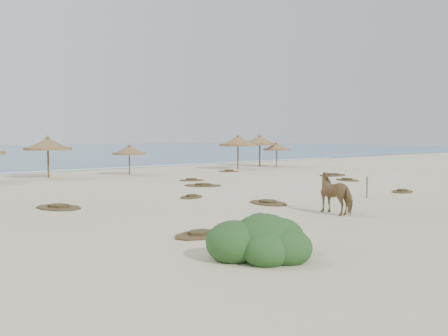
% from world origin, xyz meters
% --- Properties ---
extents(ground, '(160.00, 160.00, 0.00)m').
position_xyz_m(ground, '(0.00, 0.00, 0.00)').
color(ground, beige).
rests_on(ground, ground).
extents(foam_line, '(70.00, 0.60, 0.01)m').
position_xyz_m(foam_line, '(0.00, 26.00, 0.00)').
color(foam_line, silver).
rests_on(foam_line, ground).
extents(palapa_3, '(4.13, 4.13, 3.09)m').
position_xyz_m(palapa_3, '(-4.30, 19.61, 2.40)').
color(palapa_3, brown).
rests_on(palapa_3, ground).
extents(palapa_4, '(3.19, 3.19, 2.42)m').
position_xyz_m(palapa_4, '(1.61, 18.51, 1.88)').
color(palapa_4, brown).
rests_on(palapa_4, ground).
extents(palapa_5, '(3.99, 3.99, 3.18)m').
position_xyz_m(palapa_5, '(12.15, 17.83, 2.47)').
color(palapa_5, brown).
rests_on(palapa_5, ground).
extents(palapa_6, '(4.40, 4.40, 3.18)m').
position_xyz_m(palapa_6, '(16.40, 19.51, 2.46)').
color(palapa_6, brown).
rests_on(palapa_6, ground).
extents(palapa_7, '(3.15, 3.15, 2.43)m').
position_xyz_m(palapa_7, '(17.11, 17.88, 1.88)').
color(palapa_7, brown).
rests_on(palapa_7, ground).
extents(horse, '(1.05, 2.02, 1.64)m').
position_xyz_m(horse, '(-0.98, -3.49, 0.82)').
color(horse, olive).
rests_on(horse, ground).
extents(fence_post_near, '(0.09, 0.09, 1.08)m').
position_xyz_m(fence_post_near, '(3.98, -1.45, 0.54)').
color(fence_post_near, '#615749').
rests_on(fence_post_near, ground).
extents(bush, '(2.95, 2.60, 1.32)m').
position_xyz_m(bush, '(-8.20, -6.78, 0.43)').
color(bush, '#295725').
rests_on(bush, ground).
extents(scrub_1, '(2.10, 2.69, 0.16)m').
position_xyz_m(scrub_1, '(-9.15, 4.95, 0.05)').
color(scrub_1, brown).
rests_on(scrub_1, ground).
extents(scrub_2, '(1.82, 1.61, 0.16)m').
position_xyz_m(scrub_2, '(-2.66, 4.22, 0.05)').
color(scrub_2, brown).
rests_on(scrub_2, ground).
extents(scrub_3, '(2.66, 2.74, 0.16)m').
position_xyz_m(scrub_3, '(1.10, 8.29, 0.05)').
color(scrub_3, brown).
rests_on(scrub_3, ground).
extents(scrub_4, '(1.62, 2.14, 0.16)m').
position_xyz_m(scrub_4, '(10.87, 4.90, 0.05)').
color(scrub_4, brown).
rests_on(scrub_4, ground).
extents(scrub_5, '(3.11, 2.42, 0.16)m').
position_xyz_m(scrub_5, '(13.31, 8.09, 0.05)').
color(scrub_5, brown).
rests_on(scrub_5, ground).
extents(scrub_7, '(2.04, 1.72, 0.16)m').
position_xyz_m(scrub_7, '(2.55, 11.52, 0.05)').
color(scrub_7, brown).
rests_on(scrub_7, ground).
extents(scrub_9, '(1.64, 2.29, 0.16)m').
position_xyz_m(scrub_9, '(-1.18, 0.26, 0.05)').
color(scrub_9, brown).
rests_on(scrub_9, ground).
extents(scrub_10, '(2.02, 2.00, 0.16)m').
position_xyz_m(scrub_10, '(9.57, 16.00, 0.05)').
color(scrub_10, brown).
rests_on(scrub_10, ground).
extents(scrub_11, '(2.03, 1.48, 0.16)m').
position_xyz_m(scrub_11, '(-7.87, -3.54, 0.05)').
color(scrub_11, brown).
rests_on(scrub_11, ground).
extents(scrub_12, '(1.92, 1.56, 0.16)m').
position_xyz_m(scrub_12, '(7.66, -1.17, 0.05)').
color(scrub_12, brown).
rests_on(scrub_12, ground).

